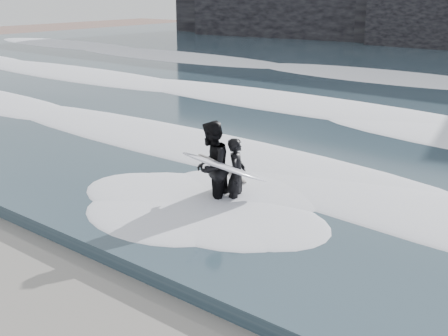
% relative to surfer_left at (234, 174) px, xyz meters
% --- Properties ---
extents(foam_near, '(60.00, 3.20, 0.20)m').
position_rel_surfer_left_xyz_m(foam_near, '(0.21, 2.44, -0.44)').
color(foam_near, white).
rests_on(foam_near, sea).
extents(foam_mid, '(60.00, 4.00, 0.24)m').
position_rel_surfer_left_xyz_m(foam_mid, '(0.21, 9.44, -0.42)').
color(foam_mid, white).
rests_on(foam_mid, sea).
extents(surfer_left, '(1.03, 1.79, 1.66)m').
position_rel_surfer_left_xyz_m(surfer_left, '(0.00, 0.00, 0.00)').
color(surfer_left, black).
rests_on(surfer_left, ground).
extents(surfer_right, '(1.66, 2.10, 2.05)m').
position_rel_surfer_left_xyz_m(surfer_right, '(-0.28, -0.38, 0.19)').
color(surfer_right, black).
rests_on(surfer_right, ground).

